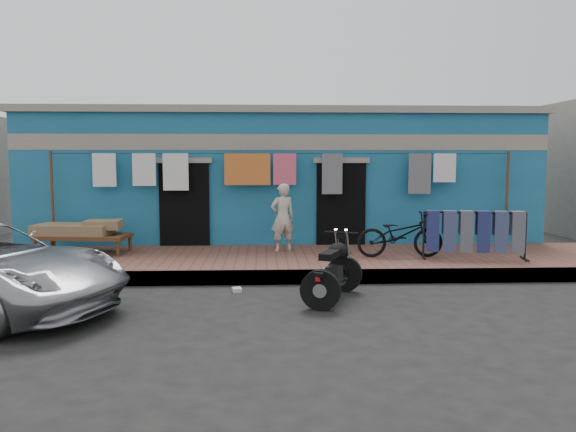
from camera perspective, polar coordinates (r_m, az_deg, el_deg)
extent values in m
plane|color=black|center=(8.33, 0.60, -9.27)|extent=(80.00, 80.00, 0.00)
cube|color=brown|center=(11.23, -0.22, -4.70)|extent=(28.00, 3.00, 0.25)
cube|color=gray|center=(9.81, 0.11, -6.23)|extent=(28.00, 0.10, 0.25)
cube|color=#1B5C82|center=(15.06, -0.82, 3.59)|extent=(12.00, 5.00, 3.20)
cube|color=#9E9384|center=(12.61, -0.50, 7.50)|extent=(12.00, 0.14, 0.35)
cube|color=#9E9384|center=(15.09, -0.83, 9.98)|extent=(12.20, 5.20, 0.16)
cube|color=black|center=(12.69, -10.46, 0.62)|extent=(1.10, 0.10, 2.10)
cube|color=black|center=(12.69, 5.39, 0.69)|extent=(1.10, 0.10, 2.10)
cylinder|color=brown|center=(13.14, -22.81, 1.53)|extent=(0.06, 0.06, 2.10)
cylinder|color=brown|center=(13.46, 21.35, 1.68)|extent=(0.06, 0.06, 2.10)
cylinder|color=black|center=(12.30, -0.45, 6.38)|extent=(10.00, 0.01, 0.01)
cube|color=silver|center=(12.76, -18.16, 4.46)|extent=(0.50, 0.02, 0.72)
cube|color=silver|center=(12.56, -14.41, 4.59)|extent=(0.50, 0.02, 0.70)
cube|color=silver|center=(12.44, -11.34, 4.41)|extent=(0.55, 0.02, 0.80)
cube|color=#CC4C26|center=(12.30, -4.15, 4.76)|extent=(1.00, 0.02, 0.69)
cube|color=#D9526D|center=(12.30, -0.34, 4.79)|extent=(0.50, 0.02, 0.68)
cube|color=slate|center=(12.38, 4.51, 4.29)|extent=(0.45, 0.02, 0.89)
cube|color=slate|center=(12.77, 13.24, 4.20)|extent=(0.50, 0.02, 0.89)
cube|color=silver|center=(12.92, 15.63, 4.74)|extent=(0.50, 0.02, 0.63)
imported|color=beige|center=(11.72, -0.55, -0.14)|extent=(0.59, 0.48, 1.42)
imported|color=black|center=(11.23, 11.32, -1.37)|extent=(1.68, 0.60, 1.08)
cube|color=silver|center=(9.53, 3.88, -7.09)|extent=(0.25, 0.23, 0.09)
cube|color=silver|center=(9.30, 2.48, -7.47)|extent=(0.18, 0.17, 0.07)
cube|color=silver|center=(9.29, -5.22, -7.49)|extent=(0.17, 0.20, 0.07)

